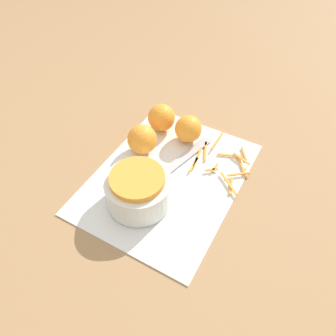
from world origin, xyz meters
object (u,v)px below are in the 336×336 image
bowl_speckled (138,189)px  orange_left (161,118)px  orange_back (188,129)px  orange_right (142,139)px  knife (157,177)px

bowl_speckled → orange_left: bowl_speckled is taller
orange_left → orange_back: bearing=-92.6°
bowl_speckled → orange_right: (0.14, 0.08, -0.00)m
orange_back → orange_left: bearing=87.4°
bowl_speckled → knife: (0.07, -0.00, -0.03)m
bowl_speckled → orange_left: size_ratio=1.97×
knife → orange_right: (0.06, 0.08, 0.03)m
knife → orange_left: (0.16, 0.08, 0.03)m
orange_left → orange_right: bearing=-179.5°
bowl_speckled → orange_back: 0.23m
bowl_speckled → knife: size_ratio=0.52×
bowl_speckled → knife: 0.08m
bowl_speckled → orange_left: bearing=18.5°
knife → orange_back: size_ratio=3.91×
orange_left → orange_back: size_ratio=1.04×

